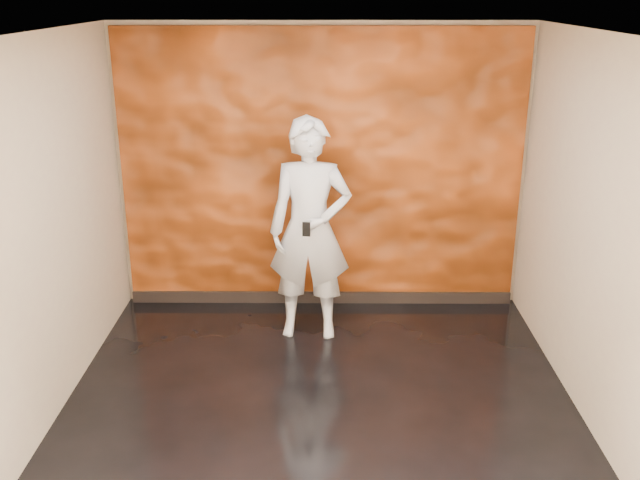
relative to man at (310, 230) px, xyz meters
The scene contains 5 objects.
room 1.31m from the man, 85.64° to the right, with size 4.02×4.02×2.81m.
feature_wall 0.80m from the man, 82.34° to the left, with size 3.90×0.06×2.75m, color #C75218.
baseboard 1.17m from the man, 81.89° to the left, with size 3.90×0.04×0.12m, color black.
man is the anchor object (origin of this frame).
phone 0.32m from the man, 94.98° to the right, with size 0.07×0.01×0.13m, color black.
Camera 1 is at (0.04, -4.82, 3.08)m, focal length 40.00 mm.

